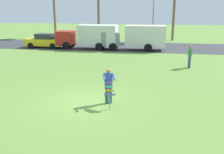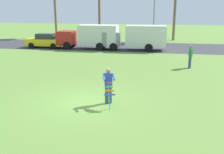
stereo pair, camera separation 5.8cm
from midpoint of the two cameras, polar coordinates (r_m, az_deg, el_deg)
ground_plane at (r=13.09m, az=-5.51°, el=-5.35°), size 120.00×120.00×0.00m
road_strip at (r=31.24m, az=3.70°, el=6.60°), size 120.00×8.00×0.01m
person_kite_flyer at (r=12.53m, az=-0.65°, el=-1.63°), size 0.67×0.74×1.73m
kite_held at (r=11.97m, az=-0.41°, el=-3.18°), size 0.53×0.69×1.18m
parked_car_yellow at (r=31.25m, az=-14.20°, el=7.61°), size 4.20×1.84×1.60m
parked_truck_red_cab at (r=29.40m, az=-4.47°, el=8.83°), size 6.72×2.18×2.62m
parked_truck_grey_van at (r=28.57m, az=5.73°, el=8.62°), size 6.74×2.22×2.62m
streetlight_pole at (r=36.02m, az=9.16°, el=13.93°), size 0.24×1.65×7.00m
person_walker_near at (r=20.81m, az=16.67°, el=4.38°), size 0.27×0.56×1.73m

